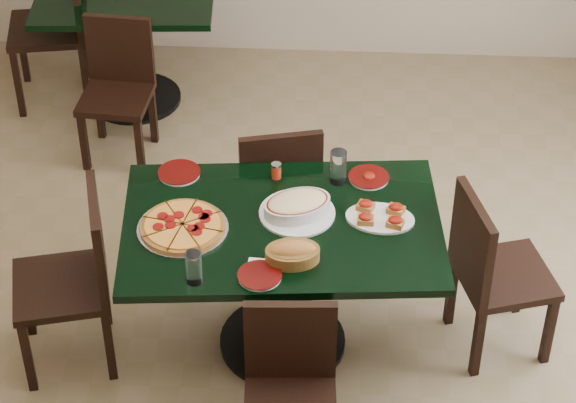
# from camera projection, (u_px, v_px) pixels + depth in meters

# --- Properties ---
(floor) EXTENTS (5.50, 5.50, 0.00)m
(floor) POSITION_uv_depth(u_px,v_px,m) (274.00, 343.00, 5.42)
(floor) COLOR #776345
(floor) RESTS_ON ground
(main_table) EXTENTS (1.48, 1.02, 0.75)m
(main_table) POSITION_uv_depth(u_px,v_px,m) (282.00, 254.00, 5.07)
(main_table) COLOR black
(main_table) RESTS_ON floor
(back_table) EXTENTS (1.09, 0.83, 0.75)m
(back_table) POSITION_uv_depth(u_px,v_px,m) (128.00, 27.00, 6.76)
(back_table) COLOR black
(back_table) RESTS_ON floor
(chair_far) EXTENTS (0.49, 0.49, 0.87)m
(chair_far) POSITION_uv_depth(u_px,v_px,m) (278.00, 187.00, 5.59)
(chair_far) COLOR black
(chair_far) RESTS_ON floor
(chair_near) EXTENTS (0.40, 0.40, 0.81)m
(chair_near) POSITION_uv_depth(u_px,v_px,m) (290.00, 384.00, 4.61)
(chair_near) COLOR black
(chair_near) RESTS_ON floor
(chair_right) EXTENTS (0.51, 0.51, 0.88)m
(chair_right) POSITION_uv_depth(u_px,v_px,m) (490.00, 267.00, 5.11)
(chair_right) COLOR black
(chair_right) RESTS_ON floor
(chair_left) EXTENTS (0.52, 0.52, 0.92)m
(chair_left) POSITION_uv_depth(u_px,v_px,m) (78.00, 272.00, 5.05)
(chair_left) COLOR black
(chair_left) RESTS_ON floor
(back_chair_near) EXTENTS (0.42, 0.42, 0.83)m
(back_chair_near) POSITION_uv_depth(u_px,v_px,m) (118.00, 82.00, 6.40)
(back_chair_near) COLOR black
(back_chair_near) RESTS_ON floor
(back_chair_left) EXTENTS (0.54, 0.54, 1.00)m
(back_chair_left) POSITION_uv_depth(u_px,v_px,m) (62.00, 16.00, 6.78)
(back_chair_left) COLOR black
(back_chair_left) RESTS_ON floor
(pepperoni_pizza) EXTENTS (0.40, 0.40, 0.04)m
(pepperoni_pizza) POSITION_uv_depth(u_px,v_px,m) (183.00, 227.00, 4.91)
(pepperoni_pizza) COLOR silver
(pepperoni_pizza) RESTS_ON main_table
(lasagna_casserole) EXTENTS (0.36, 0.34, 0.09)m
(lasagna_casserole) POSITION_uv_depth(u_px,v_px,m) (297.00, 206.00, 4.98)
(lasagna_casserole) COLOR silver
(lasagna_casserole) RESTS_ON main_table
(bread_basket) EXTENTS (0.25, 0.19, 0.10)m
(bread_basket) POSITION_uv_depth(u_px,v_px,m) (293.00, 253.00, 4.74)
(bread_basket) COLOR brown
(bread_basket) RESTS_ON main_table
(bruschetta_platter) EXTENTS (0.34, 0.26, 0.05)m
(bruschetta_platter) POSITION_uv_depth(u_px,v_px,m) (380.00, 216.00, 4.96)
(bruschetta_platter) COLOR silver
(bruschetta_platter) RESTS_ON main_table
(side_plate_near) EXTENTS (0.19, 0.19, 0.02)m
(side_plate_near) POSITION_uv_depth(u_px,v_px,m) (260.00, 276.00, 4.67)
(side_plate_near) COLOR silver
(side_plate_near) RESTS_ON main_table
(side_plate_far_r) EXTENTS (0.19, 0.19, 0.03)m
(side_plate_far_r) POSITION_uv_depth(u_px,v_px,m) (369.00, 177.00, 5.20)
(side_plate_far_r) COLOR silver
(side_plate_far_r) RESTS_ON main_table
(side_plate_far_l) EXTENTS (0.20, 0.20, 0.02)m
(side_plate_far_l) POSITION_uv_depth(u_px,v_px,m) (179.00, 173.00, 5.23)
(side_plate_far_l) COLOR silver
(side_plate_far_l) RESTS_ON main_table
(napkin_setting) EXTENTS (0.15, 0.15, 0.01)m
(napkin_setting) POSITION_uv_depth(u_px,v_px,m) (263.00, 270.00, 4.71)
(napkin_setting) COLOR white
(napkin_setting) RESTS_ON main_table
(water_glass_a) EXTENTS (0.08, 0.08, 0.17)m
(water_glass_a) POSITION_uv_depth(u_px,v_px,m) (338.00, 167.00, 5.14)
(water_glass_a) COLOR white
(water_glass_a) RESTS_ON main_table
(water_glass_b) EXTENTS (0.07, 0.07, 0.15)m
(water_glass_b) POSITION_uv_depth(u_px,v_px,m) (194.00, 268.00, 4.61)
(water_glass_b) COLOR white
(water_glass_b) RESTS_ON main_table
(pepper_shaker) EXTENTS (0.05, 0.05, 0.08)m
(pepper_shaker) POSITION_uv_depth(u_px,v_px,m) (276.00, 170.00, 5.19)
(pepper_shaker) COLOR red
(pepper_shaker) RESTS_ON main_table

